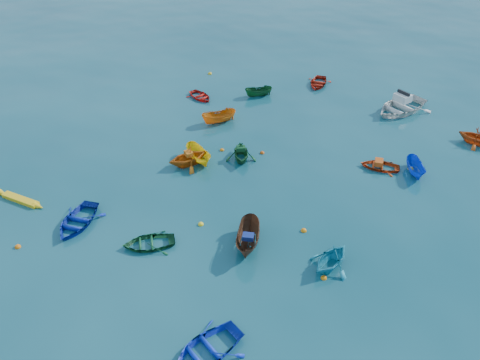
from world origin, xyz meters
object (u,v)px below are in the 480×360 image
Objects in this scene: dinghy_blue_sw at (78,224)px; dinghy_blue_se at (206,353)px; kayak_yellow at (21,201)px; motorboat_white at (400,111)px.

dinghy_blue_se is at bearing -32.23° from dinghy_blue_sw.
dinghy_blue_se is 16.06m from kayak_yellow.
dinghy_blue_sw is at bearing -94.59° from motorboat_white.
kayak_yellow is 29.25m from motorboat_white.
dinghy_blue_se is at bearing -105.98° from kayak_yellow.
dinghy_blue_sw is 1.03× the size of kayak_yellow.
kayak_yellow is 0.66× the size of motorboat_white.
dinghy_blue_sw is 26.62m from motorboat_white.
kayak_yellow is at bearing -170.57° from dinghy_blue_se.
dinghy_blue_se is 26.85m from motorboat_white.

